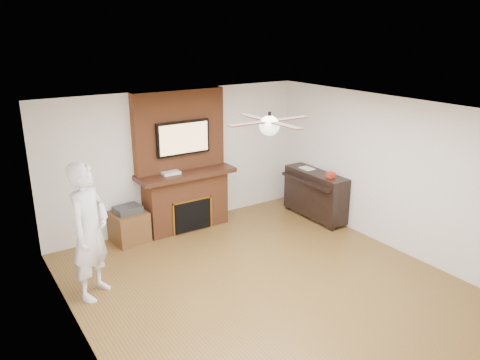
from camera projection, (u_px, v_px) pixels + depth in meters
room_shell at (268, 204)px, 6.30m from camera, size 5.36×5.86×2.86m
fireplace at (184, 175)px, 8.41m from camera, size 1.78×0.64×2.50m
tv at (183, 138)px, 8.16m from camera, size 1.00×0.08×0.60m
ceiling_fan at (269, 125)px, 5.97m from camera, size 1.21×1.21×0.31m
person at (90, 231)px, 6.19m from camera, size 0.83×0.81×1.90m
side_table at (129, 225)px, 8.00m from camera, size 0.61×0.61×0.64m
piano at (315, 193)px, 8.95m from camera, size 0.53×1.41×1.01m
cable_box at (171, 173)px, 8.15m from camera, size 0.32×0.19×0.04m
candle_orange at (185, 227)px, 8.49m from camera, size 0.07×0.07×0.13m
candle_green at (190, 227)px, 8.54m from camera, size 0.08×0.08×0.10m
candle_cream at (194, 226)px, 8.59m from camera, size 0.08×0.08×0.10m
candle_blue at (198, 226)px, 8.59m from camera, size 0.05×0.05×0.08m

